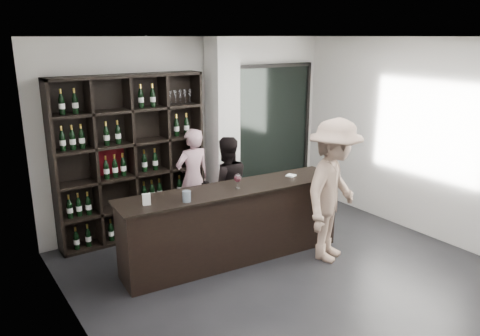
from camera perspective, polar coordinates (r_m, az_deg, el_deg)
floor at (r=5.88m, az=8.31°, el=-14.06°), size 5.00×5.50×0.01m
wine_shelf at (r=6.92m, az=-13.10°, el=1.10°), size 2.20×0.35×2.40m
structural_column at (r=7.43m, az=-2.12°, el=4.49°), size 0.40×0.40×2.90m
glass_panel at (r=8.30m, az=4.13°, el=5.31°), size 1.60×0.08×2.10m
tasting_counter at (r=6.24m, az=-0.77°, el=-6.81°), size 3.08×0.64×1.01m
taster_pink at (r=7.25m, az=-5.77°, el=-1.30°), size 0.59×0.40×1.57m
taster_black at (r=6.94m, az=-1.71°, el=-2.28°), size 0.86×0.75×1.51m
customer at (r=6.24m, az=11.29°, el=-2.75°), size 1.42×1.15×1.91m
wine_glass at (r=5.98m, az=-0.29°, el=-1.52°), size 0.11×0.11×0.22m
spit_cup at (r=5.57m, az=-6.53°, el=-3.45°), size 0.12×0.12×0.13m
napkin_stack at (r=6.58m, az=6.23°, el=-0.92°), size 0.15×0.15×0.02m
card_stand at (r=5.54m, az=-11.34°, el=-3.77°), size 0.10×0.07×0.14m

